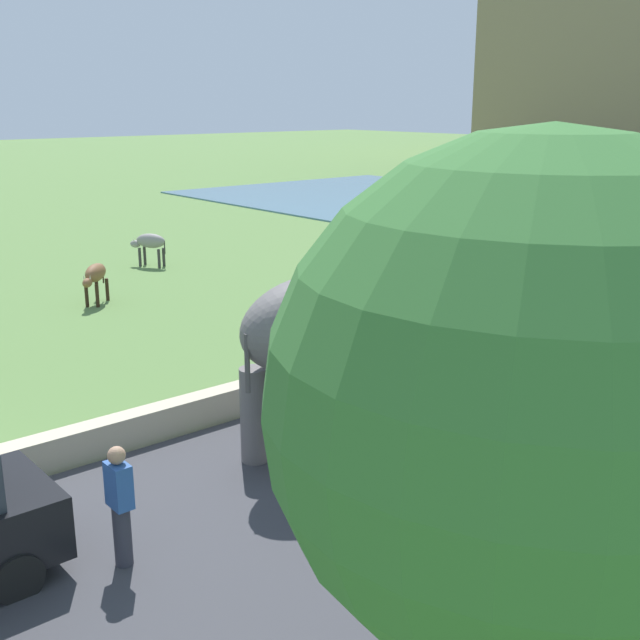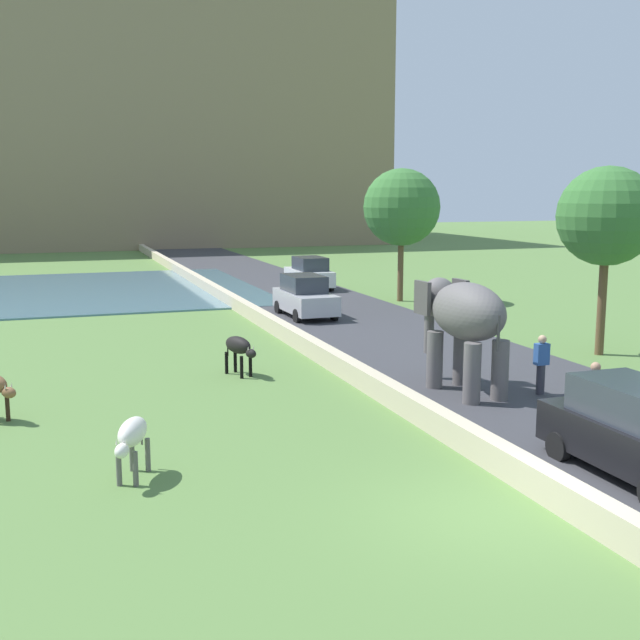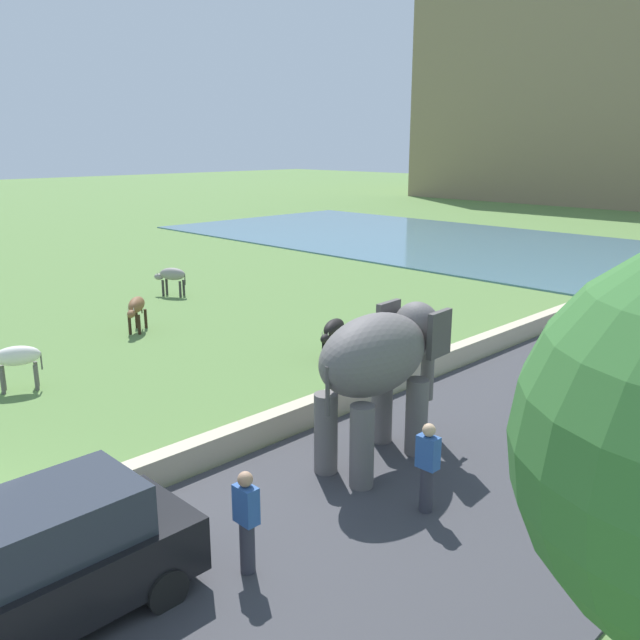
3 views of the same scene
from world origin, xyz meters
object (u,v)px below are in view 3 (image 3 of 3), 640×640
Objects in this scene: person_trailing at (247,521)px; cow_black at (333,330)px; cow_white at (15,359)px; person_beside_elephant at (427,466)px; car_black at (42,565)px; elephant at (381,362)px; cow_grey at (172,275)px; cow_brown at (136,307)px.

person_trailing is 1.15× the size of cow_black.
cow_black is 8.36m from cow_white.
person_trailing is at bearing -104.66° from person_beside_elephant.
cow_white is (-10.67, -2.59, -0.04)m from person_beside_elephant.
person_trailing is at bearing 68.40° from car_black.
cow_black is at bearing 142.15° from elephant.
car_black is at bearing -37.20° from cow_grey.
cow_grey is at bearing 135.30° from cow_brown.
person_beside_elephant is 8.42m from cow_black.
person_beside_elephant is 1.19× the size of cow_grey.
cow_brown is (-6.50, -2.55, 0.00)m from cow_black.
cow_black is at bearing -6.66° from cow_grey.
elephant reaches higher than person_beside_elephant.
cow_brown is (-13.38, 2.31, -0.04)m from person_beside_elephant.
cow_brown is at bearing 173.20° from elephant.
elephant reaches higher than person_trailing.
car_black reaches higher than cow_grey.
person_beside_elephant is at bearing -27.16° from elephant.
cow_black is 10.37m from cow_grey.
car_black is 2.84× the size of cow_black.
person_trailing is at bearing -3.15° from cow_white.
person_beside_elephant is 18.21m from cow_grey.
person_beside_elephant is 5.89m from car_black.
person_trailing reaches higher than cow_black.
person_trailing is 10.03m from cow_black.
person_trailing is 1.19× the size of cow_grey.
elephant is 9.61m from cow_white.
cow_white is (-9.85, 0.54, -0.04)m from person_trailing.
car_black reaches higher than person_trailing.
person_beside_elephant is at bearing -19.45° from cow_grey.
elephant reaches higher than cow_black.
cow_grey is at bearing 150.65° from person_trailing.
cow_brown is at bearing 118.92° from cow_white.
cow_white is at bearing -117.00° from cow_black.
cow_grey is (-10.30, 1.20, 0.00)m from cow_black.
car_black is (0.02, -6.54, -1.14)m from elephant.
person_beside_elephant reaches higher than cow_white.
person_beside_elephant reaches higher than cow_grey.
person_beside_elephant is 3.24m from person_trailing.
cow_brown is (-11.56, 1.38, -1.20)m from elephant.
cow_white is at bearing -61.08° from cow_brown.
person_beside_elephant is 1.33× the size of cow_brown.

